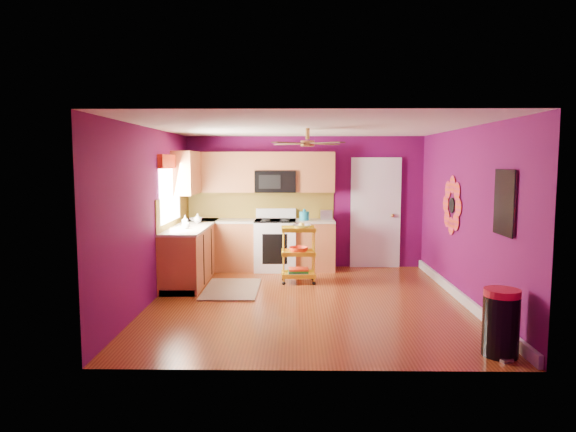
{
  "coord_description": "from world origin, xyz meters",
  "views": [
    {
      "loc": [
        -0.16,
        -7.29,
        2.01
      ],
      "look_at": [
        -0.29,
        0.4,
        1.2
      ],
      "focal_mm": 32.0,
      "sensor_mm": 36.0,
      "label": 1
    }
  ],
  "objects": [
    {
      "name": "soap_bottle_b",
      "position": [
        -1.91,
        1.68,
        1.03
      ],
      "size": [
        0.13,
        0.13,
        0.17
      ],
      "primitive_type": "imported",
      "color": "white",
      "rests_on": "lower_cabinets"
    },
    {
      "name": "toaster",
      "position": [
        0.4,
        2.25,
        1.03
      ],
      "size": [
        0.22,
        0.15,
        0.18
      ],
      "primitive_type": "cube",
      "color": "beige",
      "rests_on": "lower_cabinets"
    },
    {
      "name": "soap_bottle_a",
      "position": [
        -2.01,
        1.12,
        1.04
      ],
      "size": [
        0.09,
        0.09,
        0.19
      ],
      "primitive_type": "imported",
      "color": "#EA3F72",
      "rests_on": "lower_cabinets"
    },
    {
      "name": "right_wall_art",
      "position": [
        2.23,
        -0.34,
        1.44
      ],
      "size": [
        0.04,
        2.74,
        1.04
      ],
      "color": "black",
      "rests_on": "ground"
    },
    {
      "name": "ground",
      "position": [
        0.0,
        0.0,
        0.0
      ],
      "size": [
        5.0,
        5.0,
        0.0
      ],
      "primitive_type": "plane",
      "color": "#682B10",
      "rests_on": "ground"
    },
    {
      "name": "shag_rug",
      "position": [
        -1.18,
        0.64,
        0.01
      ],
      "size": [
        0.85,
        1.38,
        0.02
      ],
      "primitive_type": "cube",
      "rotation": [
        0.0,
        0.0,
        -0.0
      ],
      "color": "black",
      "rests_on": "ground"
    },
    {
      "name": "upper_cabinetry",
      "position": [
        -1.24,
        2.17,
        1.8
      ],
      "size": [
        2.8,
        2.3,
        1.26
      ],
      "color": "#975029",
      "rests_on": "ground"
    },
    {
      "name": "trash_can",
      "position": [
        1.97,
        -2.08,
        0.35
      ],
      "size": [
        0.49,
        0.49,
        0.71
      ],
      "color": "black",
      "rests_on": "ground"
    },
    {
      "name": "lower_cabinets",
      "position": [
        -1.35,
        1.82,
        0.43
      ],
      "size": [
        2.81,
        2.31,
        0.94
      ],
      "color": "#975029",
      "rests_on": "ground"
    },
    {
      "name": "electric_range",
      "position": [
        -0.55,
        2.17,
        0.48
      ],
      "size": [
        0.76,
        0.66,
        1.13
      ],
      "color": "white",
      "rests_on": "ground"
    },
    {
      "name": "rolling_cart",
      "position": [
        -0.12,
        1.15,
        0.52
      ],
      "size": [
        0.58,
        0.43,
        1.01
      ],
      "color": "yellow",
      "rests_on": "ground"
    },
    {
      "name": "counter_cup",
      "position": [
        -1.94,
        0.91,
        0.98
      ],
      "size": [
        0.11,
        0.11,
        0.09
      ],
      "primitive_type": "imported",
      "color": "white",
      "rests_on": "lower_cabinets"
    },
    {
      "name": "panel_door",
      "position": [
        1.35,
        2.47,
        1.02
      ],
      "size": [
        0.95,
        0.11,
        2.15
      ],
      "color": "white",
      "rests_on": "ground"
    },
    {
      "name": "teal_kettle",
      "position": [
        -0.01,
        2.15,
        1.02
      ],
      "size": [
        0.18,
        0.18,
        0.21
      ],
      "color": "teal",
      "rests_on": "lower_cabinets"
    },
    {
      "name": "room_envelope",
      "position": [
        0.03,
        0.0,
        1.63
      ],
      "size": [
        4.54,
        5.04,
        2.52
      ],
      "color": "#5D0A4A",
      "rests_on": "ground"
    },
    {
      "name": "ceiling_fan",
      "position": [
        0.0,
        0.2,
        2.29
      ],
      "size": [
        1.01,
        1.01,
        0.26
      ],
      "color": "#BF8C3F",
      "rests_on": "ground"
    },
    {
      "name": "left_window",
      "position": [
        -2.22,
        1.05,
        1.74
      ],
      "size": [
        0.08,
        1.35,
        1.08
      ],
      "color": "white",
      "rests_on": "ground"
    },
    {
      "name": "counter_dish",
      "position": [
        -1.99,
        1.98,
        0.97
      ],
      "size": [
        0.24,
        0.24,
        0.06
      ],
      "primitive_type": "imported",
      "color": "white",
      "rests_on": "lower_cabinets"
    }
  ]
}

